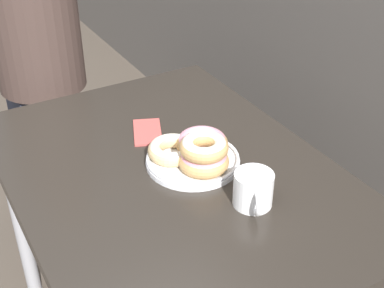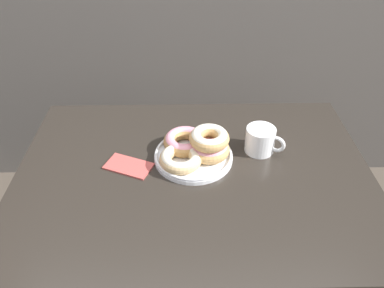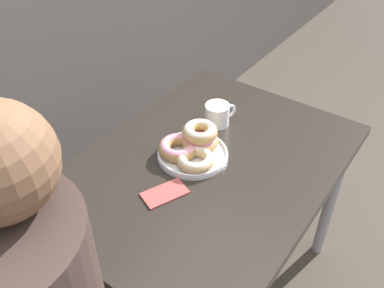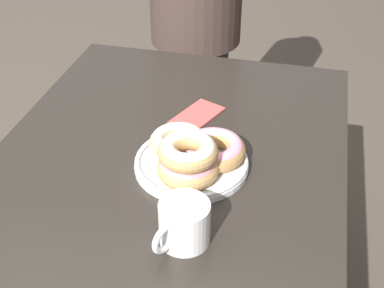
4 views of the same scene
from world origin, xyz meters
name	(u,v)px [view 2 (image 2 of 4)]	position (x,y,z in m)	size (l,w,h in m)	color
dining_table	(194,191)	(0.00, 0.25, 0.66)	(1.10, 0.80, 0.74)	#28231E
donut_plate	(195,148)	(0.00, 0.32, 0.78)	(0.26, 0.26, 0.10)	white
coffee_mug	(261,140)	(0.22, 0.36, 0.79)	(0.13, 0.10, 0.09)	white
napkin	(129,166)	(-0.21, 0.28, 0.74)	(0.16, 0.13, 0.01)	#BC4C47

